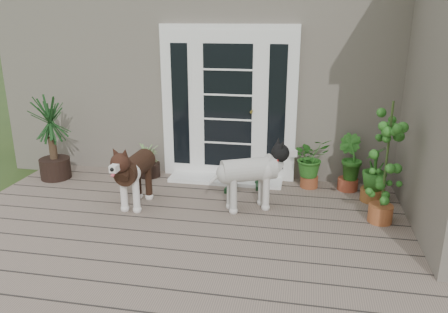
# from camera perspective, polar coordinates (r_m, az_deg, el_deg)

# --- Properties ---
(deck) EXTENTS (6.20, 4.60, 0.12)m
(deck) POSITION_cam_1_polar(r_m,az_deg,el_deg) (4.51, -1.99, -13.08)
(deck) COLOR #6B5B4C
(deck) RESTS_ON ground
(house_main) EXTENTS (7.40, 4.00, 3.10)m
(house_main) POSITION_cam_1_polar(r_m,az_deg,el_deg) (8.11, 4.60, 11.90)
(house_main) COLOR #665E54
(house_main) RESTS_ON ground
(door_unit) EXTENTS (1.90, 0.14, 2.15)m
(door_unit) POSITION_cam_1_polar(r_m,az_deg,el_deg) (6.18, 0.55, 6.80)
(door_unit) COLOR white
(door_unit) RESTS_ON deck
(door_step) EXTENTS (1.60, 0.40, 0.05)m
(door_step) POSITION_cam_1_polar(r_m,az_deg,el_deg) (6.28, 0.20, -3.00)
(door_step) COLOR white
(door_step) RESTS_ON deck
(brindle_dog) EXTENTS (0.41, 0.89, 0.73)m
(brindle_dog) POSITION_cam_1_polar(r_m,az_deg,el_deg) (5.49, -11.33, -2.65)
(brindle_dog) COLOR #341D13
(brindle_dog) RESTS_ON deck
(white_dog) EXTENTS (0.96, 0.72, 0.74)m
(white_dog) POSITION_cam_1_polar(r_m,az_deg,el_deg) (5.28, 3.21, -3.12)
(white_dog) COLOR white
(white_dog) RESTS_ON deck
(spider_plant) EXTENTS (0.56, 0.56, 0.55)m
(spider_plant) POSITION_cam_1_polar(r_m,az_deg,el_deg) (6.48, -9.69, -0.25)
(spider_plant) COLOR #9CBC73
(spider_plant) RESTS_ON deck
(yucca) EXTENTS (0.88, 0.88, 1.17)m
(yucca) POSITION_cam_1_polar(r_m,az_deg,el_deg) (6.69, -21.41, 2.10)
(yucca) COLOR black
(yucca) RESTS_ON deck
(herb_a) EXTENTS (0.67, 0.67, 0.63)m
(herb_a) POSITION_cam_1_polar(r_m,az_deg,el_deg) (6.09, 11.08, -1.11)
(herb_a) COLOR #235016
(herb_a) RESTS_ON deck
(herb_b) EXTENTS (0.52, 0.52, 0.55)m
(herb_b) POSITION_cam_1_polar(r_m,az_deg,el_deg) (6.12, 15.87, -1.75)
(herb_b) COLOR #1B5E21
(herb_b) RESTS_ON deck
(herb_c) EXTENTS (0.49, 0.49, 0.58)m
(herb_c) POSITION_cam_1_polar(r_m,az_deg,el_deg) (5.85, 18.84, -2.80)
(herb_c) COLOR #205D1A
(herb_c) RESTS_ON deck
(sapling) EXTENTS (0.43, 0.43, 1.45)m
(sapling) POSITION_cam_1_polar(r_m,az_deg,el_deg) (5.14, 20.28, -0.63)
(sapling) COLOR #1E5E1B
(sapling) RESTS_ON deck
(clog_left) EXTENTS (0.16, 0.27, 0.08)m
(clog_left) POSITION_cam_1_polar(r_m,az_deg,el_deg) (6.05, 4.51, -3.73)
(clog_left) COLOR black
(clog_left) RESTS_ON deck
(clog_right) EXTENTS (0.18, 0.31, 0.09)m
(clog_right) POSITION_cam_1_polar(r_m,az_deg,el_deg) (5.94, 0.87, -4.05)
(clog_right) COLOR #143218
(clog_right) RESTS_ON deck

